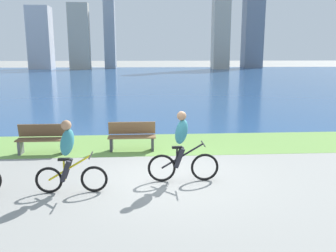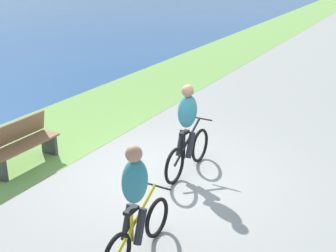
% 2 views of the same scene
% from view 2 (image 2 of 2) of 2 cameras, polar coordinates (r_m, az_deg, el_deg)
% --- Properties ---
extents(ground_plane, '(300.00, 300.00, 0.00)m').
position_cam_2_polar(ground_plane, '(8.31, -0.30, -6.46)').
color(ground_plane, gray).
extents(grass_strip_bayside, '(120.00, 2.93, 0.01)m').
position_cam_2_polar(grass_strip_bayside, '(10.23, -16.81, -1.91)').
color(grass_strip_bayside, '#6B9947').
rests_on(grass_strip_bayside, ground).
extents(cyclist_lead, '(1.72, 0.52, 1.72)m').
position_cam_2_polar(cyclist_lead, '(8.12, 2.51, -0.61)').
color(cyclist_lead, black).
rests_on(cyclist_lead, ground).
extents(cyclist_trailing, '(1.59, 0.52, 1.64)m').
position_cam_2_polar(cyclist_trailing, '(5.89, -4.15, -9.76)').
color(cyclist_trailing, black).
rests_on(cyclist_trailing, ground).
extents(bench_near_path, '(1.50, 0.47, 0.90)m').
position_cam_2_polar(bench_near_path, '(8.99, -18.23, -2.21)').
color(bench_near_path, brown).
rests_on(bench_near_path, ground).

